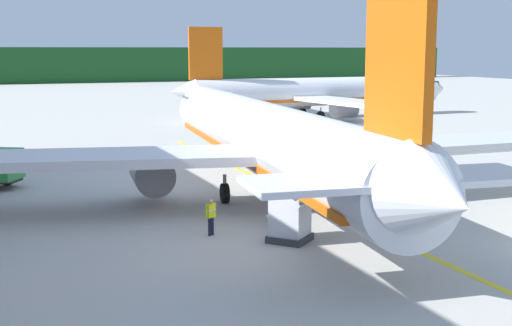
{
  "coord_description": "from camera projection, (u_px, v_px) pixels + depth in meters",
  "views": [
    {
      "loc": [
        -22.58,
        -21.25,
        8.33
      ],
      "look_at": [
        -10.52,
        9.33,
        2.98
      ],
      "focal_mm": 48.91,
      "sensor_mm": 36.0,
      "label": 1
    }
  ],
  "objects": [
    {
      "name": "crew_loader_left",
      "position": [
        211.0,
        214.0,
        31.47
      ],
      "size": [
        0.57,
        0.41,
        1.69
      ],
      "color": "#191E33",
      "rests_on": "ground"
    },
    {
      "name": "airliner_foreground",
      "position": [
        266.0,
        138.0,
        39.31
      ],
      "size": [
        34.51,
        41.73,
        11.9
      ],
      "color": "silver",
      "rests_on": "ground"
    },
    {
      "name": "crew_marshaller",
      "position": [
        396.0,
        207.0,
        32.72
      ],
      "size": [
        0.51,
        0.46,
        1.75
      ],
      "color": "#191E33",
      "rests_on": "ground"
    },
    {
      "name": "distant_treeline",
      "position": [
        74.0,
        65.0,
        176.87
      ],
      "size": [
        216.0,
        6.0,
        8.94
      ],
      "primitive_type": "cube",
      "color": "#19471E",
      "rests_on": "ground"
    },
    {
      "name": "cargo_container_near",
      "position": [
        291.0,
        219.0,
        30.48
      ],
      "size": [
        2.32,
        2.32,
        2.12
      ],
      "color": "#333338",
      "rests_on": "ground"
    },
    {
      "name": "ground",
      "position": [
        214.0,
        131.0,
        73.11
      ],
      "size": [
        240.0,
        320.0,
        0.2
      ],
      "primitive_type": "cube",
      "color": "#B7B5AD"
    },
    {
      "name": "apron_guide_line",
      "position": [
        330.0,
        211.0,
        36.44
      ],
      "size": [
        0.3,
        60.0,
        0.01
      ],
      "primitive_type": "cube",
      "color": "yellow",
      "rests_on": "ground"
    },
    {
      "name": "airliner_mid_apron",
      "position": [
        318.0,
        92.0,
        86.03
      ],
      "size": [
        38.16,
        31.74,
        10.89
      ],
      "color": "white",
      "rests_on": "ground"
    }
  ]
}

